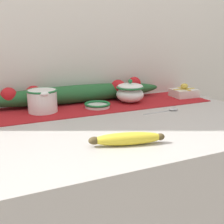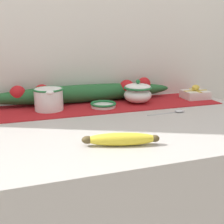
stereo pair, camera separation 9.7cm
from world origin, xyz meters
The scene contains 9 objects.
back_wall centered at (0.00, 0.40, 1.20)m, with size 2.10×0.04×2.40m, color silver.
table_runner centered at (0.00, 0.23, 0.93)m, with size 1.20×0.26×0.00m, color #A8191E.
cream_pitcher centered at (-0.17, 0.23, 0.98)m, with size 0.12×0.14×0.10m.
sugar_bowl centered at (0.23, 0.23, 0.98)m, with size 0.13×0.13×0.11m.
small_dish centered at (0.06, 0.21, 0.94)m, with size 0.11×0.11×0.02m.
banana centered at (-0.02, -0.22, 0.95)m, with size 0.22×0.09×0.04m.
spoon centered at (0.33, 0.04, 0.93)m, with size 0.17×0.03×0.01m.
gift_box centered at (0.54, 0.23, 0.95)m, with size 0.13×0.11×0.07m.
poinsettia_garland centered at (0.00, 0.32, 0.98)m, with size 0.88×0.09×0.10m.
Camera 2 is at (-0.28, -0.93, 1.24)m, focal length 45.00 mm.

